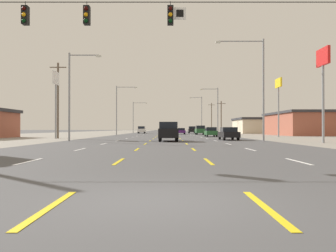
# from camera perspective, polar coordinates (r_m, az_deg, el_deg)

# --- Properties ---
(ground_plane) EXTENTS (572.00, 572.00, 0.00)m
(ground_plane) POSITION_cam_1_polar(r_m,az_deg,el_deg) (71.86, 0.01, -1.51)
(ground_plane) COLOR #4C4C4F
(lot_apron_left) EXTENTS (28.00, 440.00, 0.01)m
(lot_apron_left) POSITION_cam_1_polar(r_m,az_deg,el_deg) (76.05, -18.99, -1.42)
(lot_apron_left) COLOR gray
(lot_apron_left) RESTS_ON ground
(lot_apron_right) EXTENTS (28.00, 440.00, 0.01)m
(lot_apron_right) POSITION_cam_1_polar(r_m,az_deg,el_deg) (75.94, 19.03, -1.42)
(lot_apron_right) COLOR gray
(lot_apron_right) RESTS_ON ground
(lane_markings) EXTENTS (10.64, 227.60, 0.01)m
(lane_markings) POSITION_cam_1_polar(r_m,az_deg,el_deg) (110.35, 0.05, -1.15)
(lane_markings) COLOR white
(lane_markings) RESTS_ON ground
(signal_span_wire) EXTENTS (26.70, 0.53, 8.67)m
(signal_span_wire) POSITION_cam_1_polar(r_m,az_deg,el_deg) (16.78, -2.86, 12.14)
(signal_span_wire) COLOR brown
(signal_span_wire) RESTS_ON ground
(suv_center_turn_nearest) EXTENTS (1.98, 4.90, 1.98)m
(suv_center_turn_nearest) POSITION_cam_1_polar(r_m,az_deg,el_deg) (34.15, 0.20, -0.91)
(suv_center_turn_nearest) COLOR black
(suv_center_turn_nearest) RESTS_ON ground
(sedan_far_right_near) EXTENTS (1.80, 4.50, 1.46)m
(sedan_far_right_near) POSITION_cam_1_polar(r_m,az_deg,el_deg) (38.40, 10.55, -1.26)
(sedan_far_right_near) COLOR black
(sedan_far_right_near) RESTS_ON ground
(hatchback_far_right_mid) EXTENTS (1.72, 3.90, 1.54)m
(hatchback_far_right_mid) POSITION_cam_1_polar(r_m,az_deg,el_deg) (53.60, 7.55, -1.01)
(hatchback_far_right_mid) COLOR #235B2D
(hatchback_far_right_mid) RESTS_ON ground
(suv_far_right_midfar) EXTENTS (1.98, 4.90, 1.98)m
(suv_far_right_midfar) POSITION_cam_1_polar(r_m,az_deg,el_deg) (71.94, 5.71, -0.69)
(suv_far_right_midfar) COLOR #235B2D
(suv_far_right_midfar) RESTS_ON ground
(sedan_inner_right_far) EXTENTS (1.80, 4.50, 1.46)m
(sedan_inner_right_far) POSITION_cam_1_polar(r_m,az_deg,el_deg) (77.33, 2.44, -0.87)
(sedan_inner_right_far) COLOR #4C196B
(sedan_inner_right_far) RESTS_ON ground
(suv_far_left_farther) EXTENTS (1.98, 4.90, 1.98)m
(suv_far_left_farther) POSITION_cam_1_polar(r_m,az_deg,el_deg) (92.74, -4.44, -0.64)
(suv_far_left_farther) COLOR white
(suv_far_left_farther) RESTS_ON ground
(suv_far_right_farthest) EXTENTS (1.98, 4.90, 1.98)m
(suv_far_right_farthest) POSITION_cam_1_polar(r_m,az_deg,el_deg) (95.54, 4.28, -0.64)
(suv_far_right_farthest) COLOR black
(suv_far_right_farthest) RESTS_ON ground
(storefront_right_row_1) EXTENTS (11.16, 18.17, 4.62)m
(storefront_right_row_1) POSITION_cam_1_polar(r_m,az_deg,el_deg) (70.81, 22.38, 0.40)
(storefront_right_row_1) COLOR #A35642
(storefront_right_row_1) RESTS_ON ground
(storefront_right_row_2) EXTENTS (10.79, 14.11, 4.26)m
(storefront_right_row_2) POSITION_cam_1_polar(r_m,az_deg,el_deg) (94.02, 15.03, 0.07)
(storefront_right_row_2) COLOR beige
(storefront_right_row_2) RESTS_ON ground
(pole_sign_left_row_1) EXTENTS (0.24, 1.98, 8.76)m
(pole_sign_left_row_1) POSITION_cam_1_polar(r_m,az_deg,el_deg) (45.75, -18.67, 6.23)
(pole_sign_left_row_1) COLOR gray
(pole_sign_left_row_1) RESTS_ON ground
(pole_sign_right_row_0) EXTENTS (0.24, 2.27, 8.57)m
(pole_sign_right_row_0) POSITION_cam_1_polar(r_m,az_deg,el_deg) (33.25, 25.36, 8.71)
(pole_sign_right_row_0) COLOR gray
(pole_sign_right_row_0) RESTS_ON ground
(pole_sign_right_row_1) EXTENTS (0.24, 2.58, 9.15)m
(pole_sign_right_row_1) POSITION_cam_1_polar(r_m,az_deg,el_deg) (54.48, 18.68, 5.64)
(pole_sign_right_row_1) COLOR gray
(pole_sign_right_row_1) RESTS_ON ground
(streetlight_left_row_0) EXTENTS (3.42, 0.26, 9.24)m
(streetlight_left_row_0) POSITION_cam_1_polar(r_m,az_deg,el_deg) (36.04, -16.05, 5.93)
(streetlight_left_row_0) COLOR gray
(streetlight_left_row_0) RESTS_ON ground
(streetlight_right_row_0) EXTENTS (5.12, 0.26, 10.69)m
(streetlight_right_row_0) POSITION_cam_1_polar(r_m,az_deg,el_deg) (36.01, 15.48, 7.47)
(streetlight_right_row_0) COLOR gray
(streetlight_right_row_0) RESTS_ON ground
(streetlight_left_row_1) EXTENTS (4.23, 0.26, 9.88)m
(streetlight_left_row_1) POSITION_cam_1_polar(r_m,az_deg,el_deg) (66.85, -8.39, 3.33)
(streetlight_left_row_1) COLOR gray
(streetlight_left_row_1) RESTS_ON ground
(streetlight_right_row_1) EXTENTS (3.66, 0.26, 9.51)m
(streetlight_right_row_1) POSITION_cam_1_polar(r_m,az_deg,el_deg) (66.79, 8.44, 3.11)
(streetlight_right_row_1) COLOR gray
(streetlight_right_row_1) RESTS_ON ground
(streetlight_left_row_2) EXTENTS (4.32, 0.26, 9.24)m
(streetlight_left_row_2) POSITION_cam_1_polar(r_m,az_deg,el_deg) (98.12, -5.63, 1.93)
(streetlight_left_row_2) COLOR gray
(streetlight_left_row_2) RESTS_ON ground
(streetlight_right_row_2) EXTENTS (3.73, 0.26, 10.80)m
(streetlight_right_row_2) POSITION_cam_1_polar(r_m,az_deg,el_deg) (98.13, 5.79, 2.35)
(streetlight_right_row_2) COLOR gray
(streetlight_right_row_2) RESTS_ON ground
(utility_pole_left_row_0) EXTENTS (2.20, 0.26, 10.09)m
(utility_pole_left_row_0) POSITION_cam_1_polar(r_m,az_deg,el_deg) (46.48, -18.34, 4.43)
(utility_pole_left_row_0) COLOR brown
(utility_pole_left_row_0) RESTS_ON ground
(utility_pole_right_row_1) EXTENTS (2.20, 0.26, 8.27)m
(utility_pole_right_row_1) POSITION_cam_1_polar(r_m,az_deg,el_deg) (84.33, 9.31, 1.59)
(utility_pole_right_row_1) COLOR brown
(utility_pole_right_row_1) RESTS_ON ground
(utility_pole_right_row_2) EXTENTS (2.20, 0.26, 9.79)m
(utility_pole_right_row_2) POSITION_cam_1_polar(r_m,az_deg,el_deg) (109.76, 7.67, 1.51)
(utility_pole_right_row_2) COLOR brown
(utility_pole_right_row_2) RESTS_ON ground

